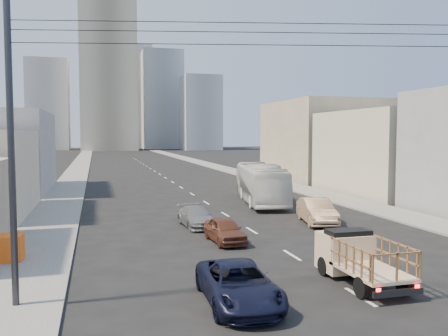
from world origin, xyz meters
name	(u,v)px	position (x,y,z in m)	size (l,w,h in m)	color
ground	(395,318)	(0.00, 0.00, 0.00)	(420.00, 420.00, 0.00)	black
sidewalk_left	(78,169)	(-11.75, 70.00, 0.06)	(3.50, 180.00, 0.12)	slate
sidewalk_right	(215,166)	(11.75, 70.00, 0.06)	(3.50, 180.00, 0.12)	slate
lane_dashes	(162,176)	(0.00, 53.00, 0.01)	(0.15, 104.00, 0.01)	silver
flatbed_pickup	(359,255)	(0.82, 3.46, 1.09)	(1.95, 4.41, 1.90)	beige
navy_pickup	(238,284)	(-4.33, 2.48, 0.68)	(2.24, 4.87, 1.35)	black
city_bus	(261,183)	(4.41, 24.85, 1.64)	(2.75, 11.74, 3.27)	silver
sedan_brown	(225,230)	(-2.35, 11.46, 0.65)	(1.52, 3.79, 1.29)	#5A2E1F
sedan_tan	(317,211)	(4.75, 15.03, 0.80)	(1.70, 4.87, 1.61)	#A07C5D
sedan_grey	(196,217)	(-2.92, 16.07, 0.61)	(1.72, 4.22, 1.22)	slate
streetlamp_left	(14,111)	(-11.39, 4.00, 6.44)	(2.36, 0.25, 12.00)	#2D2D33
overhead_wires	(374,35)	(0.00, 1.50, 8.97)	(23.01, 5.02, 0.72)	black
crate_stack	(1,248)	(-13.00, 10.07, 0.69)	(1.80, 1.20, 1.14)	orange
bldg_right_mid	(395,152)	(19.50, 28.00, 4.00)	(11.00, 14.00, 8.00)	beige
bldg_right_far	(324,140)	(20.00, 44.00, 5.00)	(12.00, 16.00, 10.00)	gray
high_rise_tower	(108,69)	(-4.00, 170.00, 30.00)	(20.00, 20.00, 60.00)	gray
midrise_ne	(162,100)	(18.00, 185.00, 20.00)	(16.00, 16.00, 40.00)	#999CA1
midrise_nw	(48,105)	(-26.00, 180.00, 17.00)	(15.00, 15.00, 34.00)	#999CA1
midrise_back	(130,98)	(6.00, 200.00, 22.00)	(18.00, 18.00, 44.00)	gray
midrise_east	(201,113)	(30.00, 165.00, 14.00)	(14.00, 14.00, 28.00)	#999CA1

